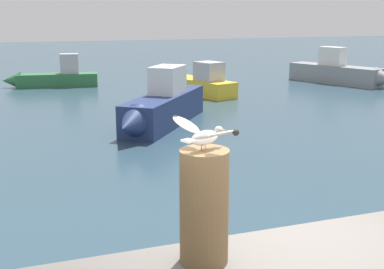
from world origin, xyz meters
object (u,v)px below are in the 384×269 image
object	(u,v)px
mooring_post	(204,207)
boat_green	(51,78)
seagull	(205,134)
boat_yellow	(196,83)
boat_navy	(161,107)
boat_grey	(341,73)

from	to	relation	value
mooring_post	boat_green	bearing A→B (deg)	88.96
boat_green	seagull	bearing A→B (deg)	-91.03
seagull	boat_green	size ratio (longest dim) A/B	0.14
mooring_post	boat_yellow	world-z (taller)	mooring_post
boat_navy	boat_grey	bearing A→B (deg)	29.48
seagull	boat_green	bearing A→B (deg)	88.97
boat_yellow	boat_navy	xyz separation A→B (m)	(-3.13, -5.63, 0.14)
boat_green	boat_grey	distance (m)	13.69
mooring_post	boat_grey	bearing A→B (deg)	51.58
boat_green	boat_navy	bearing A→B (deg)	-75.72
mooring_post	boat_grey	distance (m)	21.89
mooring_post	seagull	xyz separation A→B (m)	(0.00, 0.00, 0.52)
seagull	boat_green	xyz separation A→B (m)	(0.37, 20.77, -2.10)
mooring_post	boat_navy	size ratio (longest dim) A/B	0.17
seagull	boat_yellow	world-z (taller)	seagull
seagull	boat_navy	world-z (taller)	seagull
boat_yellow	seagull	bearing A→B (deg)	-109.71
boat_yellow	boat_grey	world-z (taller)	boat_grey
boat_yellow	boat_green	world-z (taller)	boat_green
seagull	boat_yellow	xyz separation A→B (m)	(5.98, 16.68, -2.07)
boat_navy	mooring_post	bearing A→B (deg)	-104.46
boat_green	mooring_post	bearing A→B (deg)	-91.04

